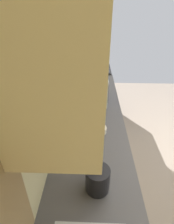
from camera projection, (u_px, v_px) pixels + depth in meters
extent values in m
cube|color=beige|center=(56.00, 70.00, 1.72)|extent=(3.96, 0.12, 2.76)
cube|color=beige|center=(91.00, 169.00, 1.86)|extent=(3.01, 0.60, 0.91)
cube|color=#4C4B4F|center=(92.00, 134.00, 1.61)|extent=(3.04, 0.63, 0.02)
cube|color=#332819|center=(123.00, 188.00, 1.67)|extent=(0.01, 0.01, 0.84)
cube|color=#332819|center=(118.00, 155.00, 2.03)|extent=(0.01, 0.01, 0.84)
cube|color=#332819|center=(115.00, 131.00, 2.40)|extent=(0.01, 0.01, 0.84)
cube|color=#332819|center=(112.00, 114.00, 2.76)|extent=(0.01, 0.01, 0.84)
cube|color=beige|center=(74.00, 31.00, 1.17)|extent=(1.79, 0.33, 0.62)
cube|color=black|center=(93.00, 92.00, 3.44)|extent=(0.71, 0.61, 0.93)
cube|color=black|center=(109.00, 94.00, 3.46)|extent=(0.56, 0.01, 0.51)
cube|color=black|center=(93.00, 68.00, 3.20)|extent=(0.68, 0.58, 0.02)
cube|color=black|center=(78.00, 63.00, 3.16)|extent=(0.68, 0.04, 0.18)
cylinder|color=#38383D|center=(100.00, 70.00, 3.05)|extent=(0.11, 0.11, 0.01)
cylinder|color=#38383D|center=(99.00, 64.00, 3.32)|extent=(0.11, 0.11, 0.01)
cylinder|color=#38383D|center=(87.00, 70.00, 3.06)|extent=(0.11, 0.11, 0.01)
cylinder|color=#38383D|center=(88.00, 64.00, 3.32)|extent=(0.11, 0.11, 0.01)
cube|color=white|center=(91.00, 87.00, 2.11)|extent=(0.49, 0.36, 0.31)
cube|color=black|center=(107.00, 88.00, 2.07)|extent=(0.30, 0.01, 0.22)
cube|color=#2D2D33|center=(106.00, 81.00, 2.27)|extent=(0.09, 0.01, 0.22)
cylinder|color=silver|center=(96.00, 129.00, 1.62)|extent=(0.18, 0.18, 0.04)
cylinder|color=silver|center=(96.00, 128.00, 1.61)|extent=(0.15, 0.15, 0.02)
cylinder|color=black|center=(98.00, 179.00, 1.09)|extent=(0.15, 0.15, 0.17)
cylinder|color=black|center=(98.00, 169.00, 1.04)|extent=(0.04, 0.04, 0.02)
cylinder|color=black|center=(98.00, 165.00, 1.14)|extent=(0.09, 0.02, 0.05)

